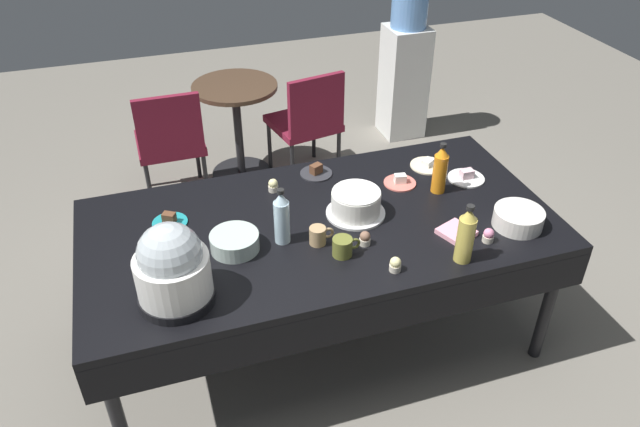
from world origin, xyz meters
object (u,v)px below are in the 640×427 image
ceramic_snack_bowl (518,218)px  dessert_plate_white (466,177)px  coffee_mug_olive (343,247)px  potluck_table (320,233)px  maroon_chair_right (308,119)px  dessert_plate_teal (170,221)px  cupcake_rose (488,236)px  frosted_layer_cake (356,203)px  dessert_plate_cream (428,165)px  maroon_chair_left (170,139)px  round_cafe_table (237,114)px  soda_bottle_orange_juice (440,170)px  water_cooler (405,66)px  slow_cooker (172,268)px  dessert_plate_coral (400,182)px  dessert_plate_charcoal (316,172)px  soda_bottle_ginger_ale (466,235)px  cupcake_berry (395,264)px  glass_salad_bowl (235,242)px  coffee_mug_tan (318,235)px  soda_bottle_water (282,218)px  cupcake_lemon (365,238)px

ceramic_snack_bowl → dessert_plate_white: 0.44m
coffee_mug_olive → ceramic_snack_bowl: bearing=-3.3°
potluck_table → maroon_chair_right: bearing=75.0°
dessert_plate_teal → cupcake_rose: cupcake_rose is taller
ceramic_snack_bowl → cupcake_rose: (-0.19, -0.06, -0.01)m
dessert_plate_white → frosted_layer_cake: bearing=-169.7°
dessert_plate_cream → maroon_chair_left: maroon_chair_left is taller
frosted_layer_cake → round_cafe_table: bearing=97.5°
ceramic_snack_bowl → soda_bottle_orange_juice: (-0.21, 0.38, 0.08)m
maroon_chair_left → water_cooler: 1.99m
potluck_table → soda_bottle_orange_juice: soda_bottle_orange_juice is taller
dessert_plate_cream → water_cooler: bearing=68.9°
potluck_table → soda_bottle_orange_juice: size_ratio=8.16×
maroon_chair_right → slow_cooker: bearing=-120.7°
maroon_chair_right → dessert_plate_coral: bearing=-86.6°
ceramic_snack_bowl → dessert_plate_charcoal: ceramic_snack_bowl is taller
cupcake_rose → maroon_chair_left: bearing=122.4°
ceramic_snack_bowl → water_cooler: water_cooler is taller
soda_bottle_ginger_ale → cupcake_berry: bearing=175.9°
potluck_table → glass_salad_bowl: 0.44m
dessert_plate_charcoal → maroon_chair_left: 1.34m
potluck_table → dessert_plate_cream: dessert_plate_cream is taller
frosted_layer_cake → maroon_chair_right: frosted_layer_cake is taller
cupcake_rose → potluck_table: bearing=151.1°
frosted_layer_cake → coffee_mug_olive: frosted_layer_cake is taller
slow_cooker → soda_bottle_orange_juice: bearing=16.4°
coffee_mug_olive → coffee_mug_tan: bearing=124.5°
water_cooler → coffee_mug_tan: bearing=-123.3°
soda_bottle_water → ceramic_snack_bowl: bearing=-11.9°
cupcake_rose → maroon_chair_left: (-1.22, 1.92, -0.29)m
dessert_plate_teal → cupcake_lemon: size_ratio=2.44×
frosted_layer_cake → coffee_mug_tan: frosted_layer_cake is taller
dessert_plate_charcoal → dessert_plate_white: bearing=-21.4°
dessert_plate_teal → ceramic_snack_bowl: bearing=-18.7°
cupcake_berry → coffee_mug_tan: coffee_mug_tan is taller
glass_salad_bowl → slow_cooker: bearing=-138.7°
potluck_table → maroon_chair_left: 1.66m
slow_cooker → soda_bottle_ginger_ale: 1.21m
potluck_table → coffee_mug_olive: size_ratio=17.31×
dessert_plate_white → soda_bottle_water: (-1.04, -0.21, 0.11)m
soda_bottle_ginger_ale → coffee_mug_tan: soda_bottle_ginger_ale is taller
slow_cooker → coffee_mug_olive: slow_cooker is taller
cupcake_rose → round_cafe_table: (-0.72, 2.15, -0.28)m
coffee_mug_tan → dessert_plate_white: bearing=17.3°
dessert_plate_cream → dessert_plate_charcoal: bearing=169.6°
dessert_plate_cream → ceramic_snack_bowl: bearing=-76.0°
frosted_layer_cake → slow_cooker: (-0.88, -0.34, 0.10)m
slow_cooker → dessert_plate_teal: slow_cooker is taller
cupcake_lemon → dessert_plate_white: bearing=26.6°
slow_cooker → soda_bottle_water: (0.50, 0.24, -0.04)m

